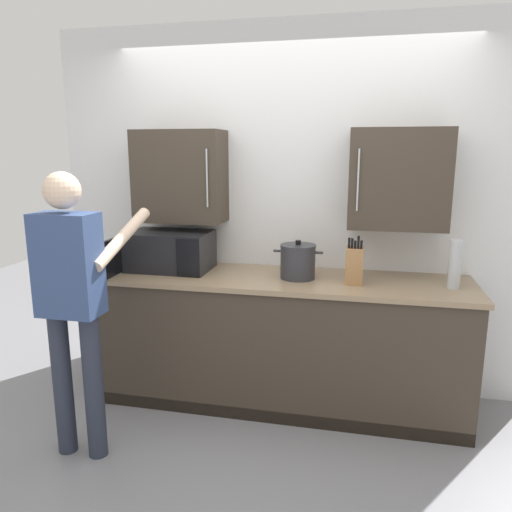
# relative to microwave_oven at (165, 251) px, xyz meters

# --- Properties ---
(ground_plane) EXTENTS (9.67, 9.67, 0.00)m
(ground_plane) POSITION_rel_microwave_oven_xyz_m (0.84, -0.87, -1.06)
(ground_plane) COLOR gray
(back_wall_tiled) EXTENTS (3.50, 0.44, 2.65)m
(back_wall_tiled) POSITION_rel_microwave_oven_xyz_m (0.84, 0.31, 0.33)
(back_wall_tiled) COLOR white
(back_wall_tiled) RESTS_ON ground_plane
(counter_unit) EXTENTS (2.58, 0.69, 0.92)m
(counter_unit) POSITION_rel_microwave_oven_xyz_m (0.84, -0.04, -0.60)
(counter_unit) COLOR #3D3328
(counter_unit) RESTS_ON ground_plane
(microwave_oven) EXTENTS (0.60, 0.81, 0.28)m
(microwave_oven) POSITION_rel_microwave_oven_xyz_m (0.00, 0.00, 0.00)
(microwave_oven) COLOR black
(microwave_oven) RESTS_ON counter_unit
(thermos_flask) EXTENTS (0.08, 0.08, 0.31)m
(thermos_flask) POSITION_rel_microwave_oven_xyz_m (1.96, -0.07, 0.02)
(thermos_flask) COLOR #B7BABF
(thermos_flask) RESTS_ON counter_unit
(stock_pot) EXTENTS (0.34, 0.24, 0.26)m
(stock_pot) POSITION_rel_microwave_oven_xyz_m (0.97, -0.04, -0.02)
(stock_pot) COLOR #2D2D33
(stock_pot) RESTS_ON counter_unit
(knife_block) EXTENTS (0.11, 0.15, 0.32)m
(knife_block) POSITION_rel_microwave_oven_xyz_m (1.34, -0.08, -0.02)
(knife_block) COLOR #A37547
(knife_block) RESTS_ON counter_unit
(person_figure) EXTENTS (0.48, 0.67, 1.66)m
(person_figure) POSITION_rel_microwave_oven_xyz_m (-0.18, -0.90, -0.06)
(person_figure) COLOR #282D3D
(person_figure) RESTS_ON ground_plane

